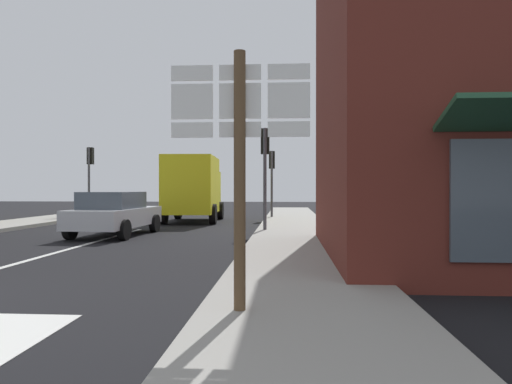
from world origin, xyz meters
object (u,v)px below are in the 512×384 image
(traffic_light_far_right, at_px, (272,169))
(sedan_far, at_px, (115,213))
(traffic_light_near_right, at_px, (265,156))
(delivery_truck, at_px, (193,187))
(route_sign_post, at_px, (240,153))
(traffic_light_far_left, at_px, (90,166))

(traffic_light_far_right, bearing_deg, sedan_far, -119.59)
(traffic_light_far_right, bearing_deg, traffic_light_near_right, -90.00)
(sedan_far, bearing_deg, traffic_light_near_right, 14.57)
(delivery_truck, distance_m, traffic_light_far_right, 4.34)
(route_sign_post, height_order, traffic_light_near_right, traffic_light_near_right)
(sedan_far, xyz_separation_m, route_sign_post, (5.18, -9.63, 1.24))
(sedan_far, distance_m, traffic_light_near_right, 5.50)
(traffic_light_far_left, bearing_deg, sedan_far, -62.05)
(delivery_truck, bearing_deg, route_sign_post, -76.60)
(delivery_truck, distance_m, traffic_light_near_right, 6.54)
(traffic_light_far_right, bearing_deg, route_sign_post, -89.34)
(sedan_far, relative_size, traffic_light_far_left, 1.13)
(delivery_truck, bearing_deg, sedan_far, -101.23)
(sedan_far, height_order, traffic_light_near_right, traffic_light_near_right)
(sedan_far, xyz_separation_m, traffic_light_far_left, (-4.79, 9.02, 2.04))
(delivery_truck, height_order, traffic_light_near_right, traffic_light_near_right)
(delivery_truck, relative_size, route_sign_post, 1.59)
(route_sign_post, bearing_deg, traffic_light_near_right, 91.11)
(sedan_far, relative_size, delivery_truck, 0.84)
(delivery_truck, height_order, traffic_light_far_left, traffic_light_far_left)
(delivery_truck, xyz_separation_m, route_sign_post, (3.87, -16.23, 0.35))
(delivery_truck, relative_size, traffic_light_far_left, 1.35)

